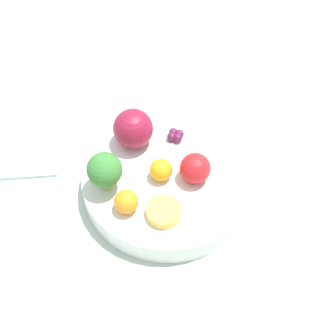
# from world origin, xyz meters

# --- Properties ---
(ground_plane) EXTENTS (6.00, 6.00, 0.00)m
(ground_plane) POSITION_xyz_m (0.00, 0.00, 0.00)
(ground_plane) COLOR gray
(table_surface) EXTENTS (1.20, 1.20, 0.02)m
(table_surface) POSITION_xyz_m (0.00, 0.00, 0.01)
(table_surface) COLOR #B2C6B2
(table_surface) RESTS_ON ground_plane
(bowl) EXTENTS (0.27, 0.27, 0.04)m
(bowl) POSITION_xyz_m (0.00, 0.00, 0.04)
(bowl) COLOR white
(bowl) RESTS_ON table_surface
(broccoli) EXTENTS (0.05, 0.05, 0.07)m
(broccoli) POSITION_xyz_m (0.10, -0.00, 0.10)
(broccoli) COLOR #8CB76B
(broccoli) RESTS_ON bowl
(apple_red) EXTENTS (0.05, 0.05, 0.05)m
(apple_red) POSITION_xyz_m (-0.04, 0.02, 0.09)
(apple_red) COLOR red
(apple_red) RESTS_ON bowl
(apple_green) EXTENTS (0.06, 0.06, 0.06)m
(apple_green) POSITION_xyz_m (0.04, -0.07, 0.09)
(apple_green) COLOR maroon
(apple_green) RESTS_ON bowl
(orange_front) EXTENTS (0.04, 0.04, 0.04)m
(orange_front) POSITION_xyz_m (0.08, 0.05, 0.08)
(orange_front) COLOR orange
(orange_front) RESTS_ON bowl
(orange_back) EXTENTS (0.04, 0.04, 0.04)m
(orange_back) POSITION_xyz_m (0.01, 0.01, 0.08)
(orange_back) COLOR orange
(orange_back) RESTS_ON bowl
(grape_cluster) EXTENTS (0.03, 0.03, 0.02)m
(grape_cluster) POSITION_xyz_m (-0.03, -0.06, 0.07)
(grape_cluster) COLOR #5B1E42
(grape_cluster) RESTS_ON bowl
(small_cup) EXTENTS (0.05, 0.05, 0.02)m
(small_cup) POSITION_xyz_m (0.03, 0.07, 0.07)
(small_cup) COLOR #F4CC4C
(small_cup) RESTS_ON bowl
(napkin) EXTENTS (0.17, 0.13, 0.01)m
(napkin) POSITION_xyz_m (0.23, -0.14, 0.02)
(napkin) COLOR silver
(napkin) RESTS_ON table_surface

